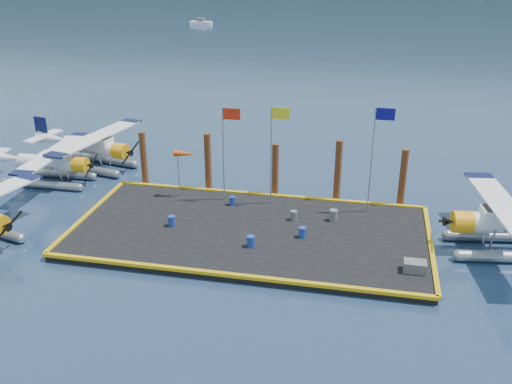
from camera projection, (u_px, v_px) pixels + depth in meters
ground at (250, 236)px, 32.77m from camera, size 4000.00×4000.00×0.00m
dock at (250, 232)px, 32.69m from camera, size 20.00×10.00×0.40m
dock_bumpers at (250, 228)px, 32.57m from camera, size 20.25×10.25×0.18m
seaplane_b at (51, 165)px, 39.46m from camera, size 7.97×8.78×3.13m
seaplane_c at (94, 149)px, 42.13m from camera, size 8.81×9.59×3.40m
seaplane_d at (509, 226)px, 30.46m from camera, size 9.13×10.04×3.55m
drum_0 at (172, 221)px, 32.92m from camera, size 0.43×0.43×0.61m
drum_1 at (302, 232)px, 31.64m from camera, size 0.42×0.42×0.59m
drum_2 at (294, 215)px, 33.64m from camera, size 0.40×0.40×0.57m
drum_3 at (251, 241)px, 30.64m from camera, size 0.44×0.44×0.62m
drum_4 at (333, 215)px, 33.53m from camera, size 0.48×0.48×0.68m
drum_5 at (232, 201)px, 35.60m from camera, size 0.40×0.40×0.56m
crate at (415, 266)px, 28.32m from camera, size 1.11×0.74×0.56m
flagpole_red at (226, 140)px, 34.86m from camera, size 1.14×0.08×6.00m
flagpole_yellow at (275, 141)px, 34.25m from camera, size 1.14×0.08×6.20m
flagpole_blue at (376, 145)px, 33.07m from camera, size 1.14×0.08×6.50m
windsock at (185, 155)px, 35.83m from camera, size 1.40×0.44×3.12m
piling_0 at (144, 161)px, 38.40m from camera, size 0.44×0.44×4.00m
piling_1 at (208, 164)px, 37.52m from camera, size 0.44×0.44×4.20m
piling_2 at (275, 172)px, 36.77m from camera, size 0.44×0.44×3.80m
piling_3 at (338, 173)px, 35.92m from camera, size 0.44×0.44×4.30m
piling_4 at (403, 180)px, 35.24m from camera, size 0.44×0.44×4.00m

